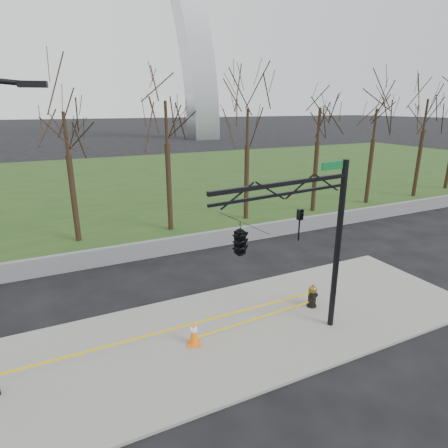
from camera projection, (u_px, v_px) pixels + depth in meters
name	position (u px, v px, depth m)	size (l,w,h in m)	color
ground	(246.00, 329.00, 13.38)	(500.00, 500.00, 0.00)	black
sidewalk	(246.00, 327.00, 13.37)	(18.00, 6.00, 0.10)	gray
grass_strip	(106.00, 182.00, 39.12)	(120.00, 40.00, 0.06)	#1B3E16
guardrail	(174.00, 245.00, 20.11)	(60.00, 0.30, 0.90)	#59595B
tree_row	(209.00, 159.00, 23.99)	(53.74, 4.00, 8.67)	black
fire_hydrant	(312.00, 296.00, 14.57)	(0.58, 0.40, 0.93)	black
traffic_cone	(194.00, 334.00, 12.23)	(0.51, 0.51, 0.79)	orange
traffic_signal_mast	(262.00, 233.00, 10.60)	(5.08, 2.53, 6.00)	black
caution_tape	(208.00, 324.00, 12.63)	(10.69, 0.28, 0.47)	#E1BC0B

